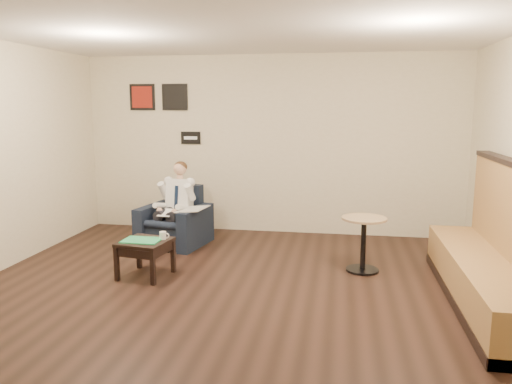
% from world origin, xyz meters
% --- Properties ---
extents(ground, '(6.00, 6.00, 0.00)m').
position_xyz_m(ground, '(0.00, 0.00, 0.00)').
color(ground, black).
rests_on(ground, ground).
extents(wall_back, '(6.00, 0.02, 2.80)m').
position_xyz_m(wall_back, '(0.00, 3.00, 1.40)').
color(wall_back, beige).
rests_on(wall_back, ground).
extents(wall_front, '(6.00, 0.02, 2.80)m').
position_xyz_m(wall_front, '(0.00, -3.00, 1.40)').
color(wall_front, beige).
rests_on(wall_front, ground).
extents(ceiling, '(6.00, 6.00, 0.02)m').
position_xyz_m(ceiling, '(0.00, 0.00, 2.80)').
color(ceiling, white).
rests_on(ceiling, wall_back).
extents(seating_sign, '(0.32, 0.02, 0.20)m').
position_xyz_m(seating_sign, '(-1.30, 2.98, 1.50)').
color(seating_sign, black).
rests_on(seating_sign, wall_back).
extents(art_print_left, '(0.42, 0.03, 0.42)m').
position_xyz_m(art_print_left, '(-2.10, 2.98, 2.15)').
color(art_print_left, maroon).
rests_on(art_print_left, wall_back).
extents(art_print_right, '(0.42, 0.03, 0.42)m').
position_xyz_m(art_print_right, '(-1.55, 2.98, 2.15)').
color(art_print_right, black).
rests_on(art_print_right, wall_back).
extents(armchair, '(1.02, 1.02, 0.84)m').
position_xyz_m(armchair, '(-1.27, 1.99, 0.42)').
color(armchair, black).
rests_on(armchair, ground).
extents(seated_man, '(0.69, 0.91, 1.15)m').
position_xyz_m(seated_man, '(-1.29, 1.88, 0.58)').
color(seated_man, white).
rests_on(seated_man, armchair).
extents(lap_papers, '(0.22, 0.29, 0.01)m').
position_xyz_m(lap_papers, '(-1.31, 1.79, 0.52)').
color(lap_papers, white).
rests_on(lap_papers, seated_man).
extents(newspaper, '(0.42, 0.50, 0.01)m').
position_xyz_m(newspaper, '(-0.94, 1.84, 0.57)').
color(newspaper, silver).
rests_on(newspaper, armchair).
extents(side_table, '(0.62, 0.62, 0.44)m').
position_xyz_m(side_table, '(-1.15, 0.60, 0.22)').
color(side_table, black).
rests_on(side_table, ground).
extents(green_folder, '(0.45, 0.32, 0.01)m').
position_xyz_m(green_folder, '(-1.19, 0.58, 0.45)').
color(green_folder, '#23B164').
rests_on(green_folder, side_table).
extents(coffee_mug, '(0.09, 0.09, 0.09)m').
position_xyz_m(coffee_mug, '(-0.96, 0.69, 0.49)').
color(coffee_mug, white).
rests_on(coffee_mug, side_table).
extents(smartphone, '(0.15, 0.11, 0.01)m').
position_xyz_m(smartphone, '(-1.08, 0.75, 0.44)').
color(smartphone, black).
rests_on(smartphone, side_table).
extents(banquette, '(0.67, 2.81, 1.44)m').
position_xyz_m(banquette, '(2.59, 0.38, 0.72)').
color(banquette, olive).
rests_on(banquette, ground).
extents(cafe_table, '(0.63, 0.63, 0.68)m').
position_xyz_m(cafe_table, '(1.41, 1.23, 0.34)').
color(cafe_table, '#A48159').
rests_on(cafe_table, ground).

